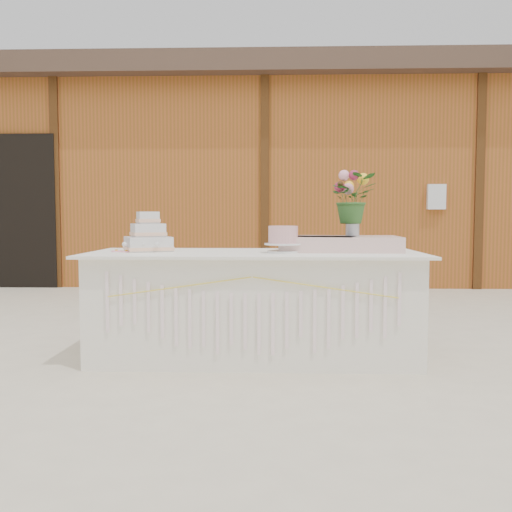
% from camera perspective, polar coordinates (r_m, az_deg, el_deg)
% --- Properties ---
extents(ground, '(80.00, 80.00, 0.00)m').
position_cam_1_polar(ground, '(4.25, -0.14, -10.02)').
color(ground, beige).
rests_on(ground, ground).
extents(barn, '(12.60, 4.60, 3.30)m').
position_cam_1_polar(barn, '(10.14, 1.04, 7.66)').
color(barn, '#9B4B20').
rests_on(barn, ground).
extents(cake_table, '(2.40, 1.00, 0.77)m').
position_cam_1_polar(cake_table, '(4.17, -0.14, -4.86)').
color(cake_table, white).
rests_on(cake_table, ground).
extents(wedding_cake, '(0.43, 0.43, 0.29)m').
position_cam_1_polar(wedding_cake, '(4.30, -10.74, 1.80)').
color(wedding_cake, silver).
rests_on(wedding_cake, cake_table).
extents(pink_cake_stand, '(0.26, 0.26, 0.19)m').
position_cam_1_polar(pink_cake_stand, '(4.04, 2.73, 1.83)').
color(pink_cake_stand, white).
rests_on(pink_cake_stand, cake_table).
extents(satin_runner, '(0.90, 0.54, 0.11)m').
position_cam_1_polar(satin_runner, '(4.26, 8.28, 1.22)').
color(satin_runner, beige).
rests_on(satin_runner, cake_table).
extents(flower_vase, '(0.10, 0.10, 0.14)m').
position_cam_1_polar(flower_vase, '(4.33, 9.62, 2.92)').
color(flower_vase, silver).
rests_on(flower_vase, satin_runner).
extents(bouquet, '(0.36, 0.32, 0.37)m').
position_cam_1_polar(bouquet, '(4.33, 9.66, 6.33)').
color(bouquet, '#2E5D25').
rests_on(bouquet, flower_vase).
extents(loose_flowers, '(0.17, 0.37, 0.02)m').
position_cam_1_polar(loose_flowers, '(4.37, -12.71, 0.62)').
color(loose_flowers, pink).
rests_on(loose_flowers, cake_table).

